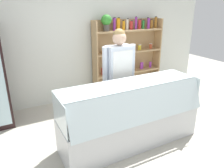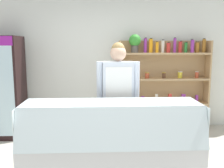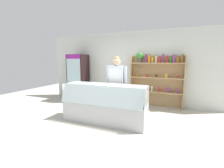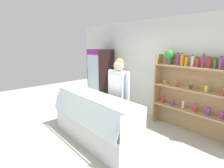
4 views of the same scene
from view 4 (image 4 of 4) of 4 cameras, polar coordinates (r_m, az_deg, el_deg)
name	(u,v)px [view 4 (image 4 of 4)]	position (r m, az deg, el deg)	size (l,w,h in m)	color
ground_plane	(96,141)	(3.96, -5.38, -18.18)	(12.00, 12.00, 0.00)	#B7B2A3
back_wall	(158,70)	(5.00, 14.67, 4.55)	(6.80, 0.10, 2.70)	silver
drinks_fridge	(100,77)	(6.09, -3.83, 2.40)	(0.70, 0.64, 1.87)	black
shelving_unit	(190,88)	(4.36, 24.15, -1.18)	(1.79, 0.29, 1.91)	tan
deli_display_case	(94,127)	(3.85, -5.75, -13.84)	(2.22, 0.73, 1.01)	silver
shop_clerk	(119,91)	(3.84, 2.14, -2.14)	(0.63, 0.25, 1.75)	#4C4233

